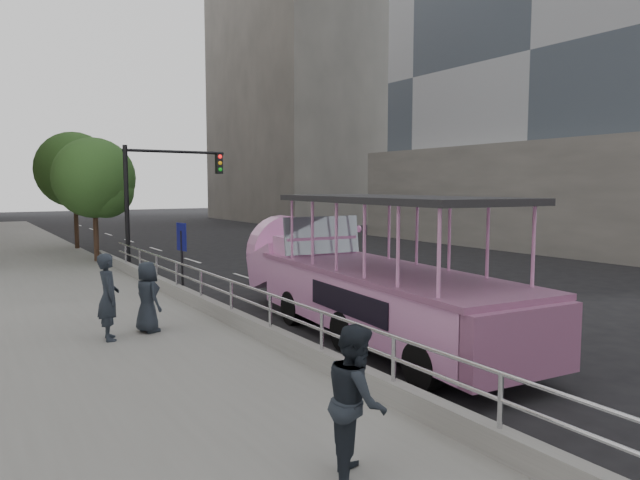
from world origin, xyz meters
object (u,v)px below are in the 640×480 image
Objects in this scene: pedestrian_far at (147,297)px; street_tree_near at (97,181)px; street_tree_far at (77,173)px; car at (286,265)px; traffic_signal at (157,189)px; duck_boat at (360,283)px; pedestrian_near at (108,297)px; parking_sign at (182,254)px; pedestrian_mid at (356,400)px.

street_tree_near is at bearing -20.87° from pedestrian_far.
street_tree_far is at bearing -19.26° from pedestrian_far.
pedestrian_far is 0.25× the size of street_tree_far.
traffic_signal is (-3.20, 4.89, 2.76)m from car.
pedestrian_far is 13.96m from street_tree_near.
pedestrian_far is at bearing -108.07° from traffic_signal.
duck_boat is at bearing -91.58° from car.
street_tree_far is at bearing 120.93° from car.
pedestrian_near is 0.29× the size of street_tree_far.
street_tree_far is at bearing 98.43° from traffic_signal.
traffic_signal is at bearing -17.03° from pedestrian_near.
pedestrian_far is at bearing -127.98° from car.
duck_boat reaches higher than parking_sign.
traffic_signal is (4.21, 10.38, 2.26)m from pedestrian_near.
pedestrian_mid is (1.06, -7.52, -0.06)m from pedestrian_near.
parking_sign reaches higher than pedestrian_far.
parking_sign is (1.86, 11.24, 0.43)m from pedestrian_mid.
traffic_signal reaches higher than car.
car is at bearing -60.02° from street_tree_near.
pedestrian_mid is 7.75m from pedestrian_far.
pedestrian_mid is at bearing -93.66° from street_tree_far.
traffic_signal is at bearing 19.96° from pedestrian_mid.
car is 0.67× the size of street_tree_far.
street_tree_far reaches higher than pedestrian_mid.
car is 14.49m from pedestrian_mid.
pedestrian_mid is at bearing -99.37° from parking_sign.
street_tree_far is (-4.60, 14.32, 3.57)m from car.
duck_boat is at bearing -100.33° from pedestrian_near.
pedestrian_mid is at bearing -126.97° from duck_boat.
street_tree_near is 6.02m from street_tree_far.
duck_boat is 7.50m from pedestrian_mid.
car is at bearing -48.45° from pedestrian_near.
pedestrian_far is 10.95m from traffic_signal.
pedestrian_mid reaches higher than car.
car is 6.47m from traffic_signal.
pedestrian_near is 11.43m from traffic_signal.
pedestrian_mid is 1.09× the size of pedestrian_far.
traffic_signal is at bearing 96.53° from duck_boat.
street_tree_far is at bearing -3.05° from pedestrian_near.
street_tree_far reaches higher than pedestrian_near.
traffic_signal is 0.81× the size of street_tree_far.
pedestrian_far is 0.31× the size of traffic_signal.
street_tree_near is at bearing 91.73° from parking_sign.
pedestrian_far is 0.64× the size of parking_sign.
street_tree_near is (1.55, 21.34, 2.64)m from pedestrian_mid.
pedestrian_near is 0.36× the size of traffic_signal.
pedestrian_far is (0.89, 0.23, -0.14)m from pedestrian_near.
traffic_signal reaches higher than duck_boat.
pedestrian_near is 1.17× the size of pedestrian_far.
street_tree_far reaches higher than duck_boat.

